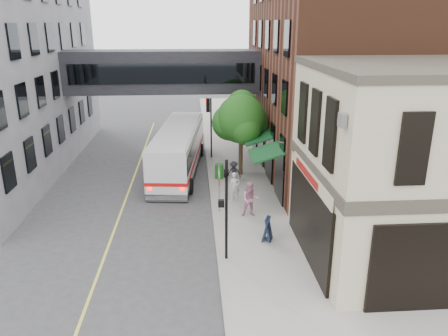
{
  "coord_description": "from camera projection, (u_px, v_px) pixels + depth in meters",
  "views": [
    {
      "loc": [
        -0.89,
        -14.76,
        9.95
      ],
      "look_at": [
        0.52,
        5.16,
        3.25
      ],
      "focal_mm": 35.0,
      "sensor_mm": 36.0,
      "label": 1
    }
  ],
  "objects": [
    {
      "name": "sandwich_board",
      "position": [
        267.0,
        229.0,
        20.47
      ],
      "size": [
        0.61,
        0.75,
        1.15
      ],
      "primitive_type": "cube",
      "rotation": [
        0.0,
        0.0,
        -0.36
      ],
      "color": "#101B31",
      "rests_on": "sidewalk_main"
    },
    {
      "name": "sidewalk_main",
      "position": [
        236.0,
        170.0,
        30.53
      ],
      "size": [
        4.0,
        60.0,
        0.15
      ],
      "primitive_type": "cube",
      "color": "gray",
      "rests_on": "ground"
    },
    {
      "name": "traffic_signal_near",
      "position": [
        226.0,
        198.0,
        18.15
      ],
      "size": [
        0.44,
        0.22,
        4.6
      ],
      "color": "black",
      "rests_on": "sidewalk_main"
    },
    {
      "name": "ground",
      "position": [
        220.0,
        288.0,
        17.19
      ],
      "size": [
        120.0,
        120.0,
        0.0
      ],
      "primitive_type": "plane",
      "color": "#38383A",
      "rests_on": "ground"
    },
    {
      "name": "pedestrian_c",
      "position": [
        234.0,
        173.0,
        27.58
      ],
      "size": [
        1.11,
        0.94,
        1.49
      ],
      "primitive_type": "imported",
      "rotation": [
        0.0,
        0.0,
        -0.49
      ],
      "color": "black",
      "rests_on": "sidewalk_main"
    },
    {
      "name": "pedestrian_a",
      "position": [
        235.0,
        187.0,
        25.0
      ],
      "size": [
        0.66,
        0.48,
        1.67
      ],
      "primitive_type": "imported",
      "rotation": [
        0.0,
        0.0,
        0.14
      ],
      "color": "beige",
      "rests_on": "sidewalk_main"
    },
    {
      "name": "corner_building",
      "position": [
        430.0,
        166.0,
        18.34
      ],
      "size": [
        10.19,
        8.12,
        8.45
      ],
      "color": "#C3B495",
      "rests_on": "ground"
    },
    {
      "name": "street_sign_pole",
      "position": [
        219.0,
        180.0,
        23.22
      ],
      "size": [
        0.08,
        0.75,
        3.0
      ],
      "color": "gray",
      "rests_on": "sidewalk_main"
    },
    {
      "name": "traffic_signal_far",
      "position": [
        209.0,
        116.0,
        32.22
      ],
      "size": [
        0.53,
        0.28,
        4.5
      ],
      "color": "black",
      "rests_on": "sidewalk_main"
    },
    {
      "name": "brick_building",
      "position": [
        352.0,
        67.0,
        29.81
      ],
      "size": [
        13.76,
        18.0,
        14.0
      ],
      "color": "#492617",
      "rests_on": "ground"
    },
    {
      "name": "lane_marking",
      "position": [
        127.0,
        195.0,
        26.3
      ],
      "size": [
        0.12,
        40.0,
        0.01
      ],
      "primitive_type": "cube",
      "color": "#D8CC4C",
      "rests_on": "ground"
    },
    {
      "name": "bus",
      "position": [
        179.0,
        148.0,
        29.99
      ],
      "size": [
        3.7,
        11.52,
        3.05
      ],
      "color": "silver",
      "rests_on": "ground"
    },
    {
      "name": "skyway_bridge",
      "position": [
        164.0,
        71.0,
        31.94
      ],
      "size": [
        14.0,
        3.18,
        3.0
      ],
      "color": "black",
      "rests_on": "ground"
    },
    {
      "name": "newspaper_box",
      "position": [
        219.0,
        171.0,
        28.64
      ],
      "size": [
        0.58,
        0.54,
        0.97
      ],
      "primitive_type": "cube",
      "rotation": [
        0.0,
        0.0,
        -0.25
      ],
      "color": "#155A14",
      "rests_on": "sidewalk_main"
    },
    {
      "name": "street_tree",
      "position": [
        241.0,
        119.0,
        28.59
      ],
      "size": [
        3.8,
        3.2,
        5.6
      ],
      "color": "#382619",
      "rests_on": "sidewalk_main"
    },
    {
      "name": "pedestrian_b",
      "position": [
        250.0,
        199.0,
        22.89
      ],
      "size": [
        0.98,
        0.79,
        1.91
      ],
      "primitive_type": "imported",
      "rotation": [
        0.0,
        0.0,
        -0.08
      ],
      "color": "#BE7B95",
      "rests_on": "sidewalk_main"
    }
  ]
}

